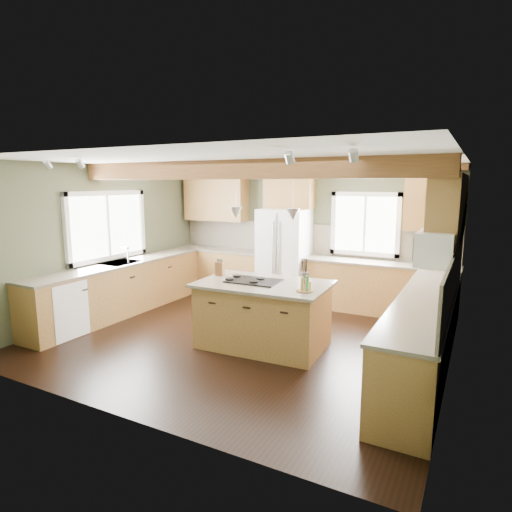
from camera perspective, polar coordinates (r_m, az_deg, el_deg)
The scene contains 37 objects.
floor at distance 6.54m, azimuth -1.60°, elevation -10.78°, with size 5.60×5.60×0.00m, color black.
ceiling at distance 6.13m, azimuth -1.72°, elevation 12.62°, with size 5.60×5.60×0.00m, color silver.
wall_back at distance 8.45m, azimuth 6.72°, elevation 2.93°, with size 5.60×5.60×0.00m, color #4C5139.
wall_left at distance 7.95m, azimuth -19.52°, elevation 2.01°, with size 5.00×5.00×0.00m, color #4C5139.
wall_right at distance 5.43m, azimuth 25.05°, elevation -1.71°, with size 5.00×5.00×0.00m, color #4C5139.
ceiling_beam at distance 5.99m, azimuth -2.46°, elevation 11.44°, with size 5.55×0.26×0.26m, color #573319.
soffit_trim at distance 8.30m, azimuth 6.64°, elevation 11.38°, with size 5.55×0.20×0.10m, color #573319.
backsplash_back at distance 8.45m, azimuth 6.67°, elevation 2.31°, with size 5.58×0.03×0.58m, color brown.
backsplash_right at distance 5.49m, azimuth 24.85°, elevation -2.52°, with size 0.03×3.70×0.58m, color brown.
base_cab_back_left at distance 9.12m, azimuth -4.63°, elevation -2.01°, with size 2.02×0.60×0.88m, color brown.
counter_back_left at distance 9.04m, azimuth -4.67°, elevation 0.85°, with size 2.06×0.64×0.04m, color #4A4236.
base_cab_back_right at distance 7.90m, azimuth 15.94°, elevation -4.19°, with size 2.62×0.60×0.88m, color brown.
counter_back_right at distance 7.81m, azimuth 16.10°, elevation -0.91°, with size 2.66×0.64×0.04m, color #4A4236.
base_cab_left at distance 7.93m, azimuth -17.43°, elevation -4.23°, with size 0.60×3.70×0.88m, color brown.
counter_left at distance 7.83m, azimuth -17.60°, elevation -0.96°, with size 0.64×3.74×0.04m, color #4A4236.
base_cab_right at distance 5.71m, azimuth 21.41°, elevation -9.86°, with size 0.60×3.70×0.88m, color brown.
counter_right at distance 5.58m, azimuth 21.70°, elevation -5.40°, with size 0.64×3.74×0.04m, color #4A4236.
upper_cab_back_left at distance 9.16m, azimuth -5.40°, elevation 7.55°, with size 1.40×0.35×0.90m, color brown.
upper_cab_over_fridge at distance 8.35m, azimuth 4.45°, elevation 8.73°, with size 0.96×0.35×0.70m, color brown.
upper_cab_right at distance 6.25m, azimuth 24.32°, elevation 5.75°, with size 0.35×2.20×0.90m, color brown.
upper_cab_back_corner at distance 7.70m, azimuth 22.60°, elevation 6.45°, with size 0.90×0.35×0.90m, color brown.
window_left at distance 7.94m, azimuth -19.26°, elevation 3.84°, with size 0.04×1.60×1.05m, color white.
window_back at distance 8.07m, azimuth 14.36°, elevation 4.16°, with size 1.10×0.04×1.00m, color white.
sink at distance 7.83m, azimuth -17.60°, elevation -0.92°, with size 0.50×0.65×0.03m, color #262628.
faucet at distance 7.68m, azimuth -16.71°, elevation 0.02°, with size 0.02×0.02×0.28m, color #B2B2B7.
dishwasher at distance 7.10m, azimuth -24.84°, elevation -6.38°, with size 0.60×0.60×0.84m, color white.
oven at distance 4.52m, azimuth 19.28°, elevation -15.16°, with size 0.60×0.72×0.84m, color white.
microwave at distance 5.35m, azimuth 22.86°, elevation 1.01°, with size 0.40×0.70×0.38m, color white.
pendant_left at distance 6.00m, azimuth -2.72°, elevation 5.80°, with size 0.18×0.18×0.16m, color #B2B2B7.
pendant_right at distance 5.66m, azimuth 4.95°, elevation 5.53°, with size 0.18×0.18×0.16m, color #B2B2B7.
refrigerator at distance 8.27m, azimuth 3.77°, elevation 0.03°, with size 0.90×0.74×1.80m, color silver.
island at distance 6.09m, azimuth 0.96°, elevation -7.97°, with size 1.70×1.04×0.88m, color brown.
island_top at distance 5.96m, azimuth 0.98°, elevation -3.75°, with size 1.81×1.15×0.04m, color #4A4236.
cooktop at distance 6.01m, azimuth -0.26°, elevation -3.34°, with size 0.74×0.49×0.02m, color black.
knife_block at distance 6.42m, azimuth -4.85°, elevation -1.71°, with size 0.12×0.09×0.20m, color brown.
utensil_crock at distance 5.94m, azimuth 6.53°, elevation -2.89°, with size 0.12×0.12×0.16m, color #443A36.
bottle_tray at distance 5.49m, azimuth 6.51°, elevation -3.70°, with size 0.22×0.22×0.20m, color #573A1A, non-canonical shape.
Camera 1 is at (3.02, -5.33, 2.29)m, focal length 30.00 mm.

